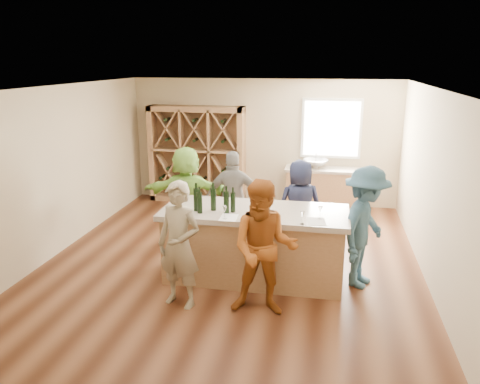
% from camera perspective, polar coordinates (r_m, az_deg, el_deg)
% --- Properties ---
extents(floor, '(6.00, 7.00, 0.10)m').
position_cam_1_polar(floor, '(7.77, -1.02, -8.91)').
color(floor, '#58301C').
rests_on(floor, ground).
extents(ceiling, '(6.00, 7.00, 0.10)m').
position_cam_1_polar(ceiling, '(7.06, -1.13, 12.98)').
color(ceiling, white).
rests_on(ceiling, ground).
extents(wall_back, '(6.00, 0.10, 2.80)m').
position_cam_1_polar(wall_back, '(10.70, 2.89, 6.15)').
color(wall_back, '#C0AE8B').
rests_on(wall_back, ground).
extents(wall_front, '(6.00, 0.10, 2.80)m').
position_cam_1_polar(wall_front, '(4.08, -11.65, -10.79)').
color(wall_front, '#C0AE8B').
rests_on(wall_front, ground).
extents(wall_left, '(0.10, 7.00, 2.80)m').
position_cam_1_polar(wall_left, '(8.44, -21.79, 2.38)').
color(wall_left, '#C0AE8B').
rests_on(wall_left, ground).
extents(wall_right, '(0.10, 7.00, 2.80)m').
position_cam_1_polar(wall_right, '(7.30, 23.04, 0.26)').
color(wall_right, '#C0AE8B').
rests_on(wall_right, ground).
extents(window_frame, '(1.30, 0.06, 1.30)m').
position_cam_1_polar(window_frame, '(10.47, 11.08, 7.60)').
color(window_frame, white).
rests_on(window_frame, wall_back).
extents(window_pane, '(1.18, 0.01, 1.18)m').
position_cam_1_polar(window_pane, '(10.43, 11.08, 7.57)').
color(window_pane, white).
rests_on(window_pane, wall_back).
extents(wine_rack, '(2.20, 0.45, 2.20)m').
position_cam_1_polar(wine_rack, '(10.80, -5.27, 4.57)').
color(wine_rack, '#976D48').
rests_on(wine_rack, floor).
extents(back_counter_base, '(1.60, 0.58, 0.86)m').
position_cam_1_polar(back_counter_base, '(10.47, 10.15, 0.26)').
color(back_counter_base, '#976D48').
rests_on(back_counter_base, floor).
extents(back_counter_top, '(1.70, 0.62, 0.06)m').
position_cam_1_polar(back_counter_top, '(10.36, 10.27, 2.71)').
color(back_counter_top, '#A19484').
rests_on(back_counter_top, back_counter_base).
extents(sink, '(0.54, 0.54, 0.19)m').
position_cam_1_polar(sink, '(10.34, 9.19, 3.43)').
color(sink, silver).
rests_on(sink, back_counter_top).
extents(faucet, '(0.02, 0.02, 0.30)m').
position_cam_1_polar(faucet, '(10.50, 9.24, 3.94)').
color(faucet, silver).
rests_on(faucet, back_counter_top).
extents(tasting_counter_base, '(2.60, 1.00, 1.00)m').
position_cam_1_polar(tasting_counter_base, '(7.06, 1.78, -6.67)').
color(tasting_counter_base, '#976D48').
rests_on(tasting_counter_base, floor).
extents(tasting_counter_top, '(2.72, 1.12, 0.08)m').
position_cam_1_polar(tasting_counter_top, '(6.87, 1.82, -2.51)').
color(tasting_counter_top, '#A19484').
rests_on(tasting_counter_top, tasting_counter_base).
extents(wine_bottle_a, '(0.10, 0.10, 0.33)m').
position_cam_1_polar(wine_bottle_a, '(6.80, -5.34, -0.93)').
color(wine_bottle_a, black).
rests_on(wine_bottle_a, tasting_counter_top).
extents(wine_bottle_b, '(0.10, 0.10, 0.31)m').
position_cam_1_polar(wine_bottle_b, '(6.70, -4.93, -1.30)').
color(wine_bottle_b, black).
rests_on(wine_bottle_b, tasting_counter_top).
extents(wine_bottle_c, '(0.10, 0.10, 0.33)m').
position_cam_1_polar(wine_bottle_c, '(6.81, -3.27, -0.89)').
color(wine_bottle_c, black).
rests_on(wine_bottle_c, tasting_counter_top).
extents(wine_bottle_d, '(0.09, 0.09, 0.32)m').
position_cam_1_polar(wine_bottle_d, '(6.68, -1.67, -1.24)').
color(wine_bottle_d, black).
rests_on(wine_bottle_d, tasting_counter_top).
extents(wine_bottle_e, '(0.07, 0.07, 0.29)m').
position_cam_1_polar(wine_bottle_e, '(6.72, -0.86, -1.27)').
color(wine_bottle_e, black).
rests_on(wine_bottle_e, tasting_counter_top).
extents(wine_glass_a, '(0.09, 0.09, 0.19)m').
position_cam_1_polar(wine_glass_a, '(6.44, -1.88, -2.52)').
color(wine_glass_a, white).
rests_on(wine_glass_a, tasting_counter_top).
extents(wine_glass_b, '(0.09, 0.09, 0.18)m').
position_cam_1_polar(wine_glass_b, '(6.35, 2.43, -2.84)').
color(wine_glass_b, white).
rests_on(wine_glass_b, tasting_counter_top).
extents(wine_glass_c, '(0.08, 0.08, 0.17)m').
position_cam_1_polar(wine_glass_c, '(6.30, 7.60, -3.17)').
color(wine_glass_c, white).
rests_on(wine_glass_c, tasting_counter_top).
extents(wine_glass_e, '(0.08, 0.08, 0.18)m').
position_cam_1_polar(wine_glass_e, '(6.53, 9.74, -2.54)').
color(wine_glass_e, white).
rests_on(wine_glass_e, tasting_counter_top).
extents(tasting_menu_a, '(0.25, 0.33, 0.00)m').
position_cam_1_polar(tasting_menu_a, '(6.53, -1.38, -3.13)').
color(tasting_menu_a, white).
rests_on(tasting_menu_a, tasting_counter_top).
extents(tasting_menu_b, '(0.24, 0.30, 0.00)m').
position_cam_1_polar(tasting_menu_b, '(6.41, 3.37, -3.52)').
color(tasting_menu_b, white).
rests_on(tasting_menu_b, tasting_counter_top).
extents(tasting_menu_c, '(0.29, 0.37, 0.00)m').
position_cam_1_polar(tasting_menu_c, '(6.46, 9.28, -3.56)').
color(tasting_menu_c, white).
rests_on(tasting_menu_c, tasting_counter_top).
extents(person_near_left, '(0.73, 0.61, 1.72)m').
position_cam_1_polar(person_near_left, '(6.22, -7.42, -6.43)').
color(person_near_left, gray).
rests_on(person_near_left, floor).
extents(person_near_right, '(0.89, 0.52, 1.79)m').
position_cam_1_polar(person_near_right, '(5.98, 2.96, -6.90)').
color(person_near_right, '#994C19').
rests_on(person_near_right, floor).
extents(person_server, '(0.94, 1.27, 1.79)m').
position_cam_1_polar(person_server, '(6.93, 14.98, -4.21)').
color(person_server, '#335972').
rests_on(person_server, floor).
extents(person_far_mid, '(1.07, 0.68, 1.69)m').
position_cam_1_polar(person_far_mid, '(8.22, -0.78, -0.80)').
color(person_far_mid, slate).
rests_on(person_far_mid, floor).
extents(person_far_right, '(0.91, 0.74, 1.59)m').
position_cam_1_polar(person_far_right, '(8.06, 7.28, -1.66)').
color(person_far_right, '#191E38').
rests_on(person_far_right, floor).
extents(person_far_left, '(1.68, 0.76, 1.75)m').
position_cam_1_polar(person_far_left, '(8.41, -6.49, -0.30)').
color(person_far_left, '#8CC64C').
rests_on(person_far_left, floor).
extents(wine_bottle_f, '(0.07, 0.07, 0.30)m').
position_cam_1_polar(wine_bottle_f, '(6.52, 1.84, -1.77)').
color(wine_bottle_f, black).
rests_on(wine_bottle_f, tasting_counter_top).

